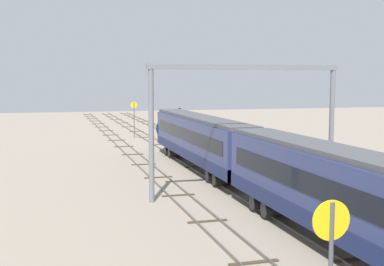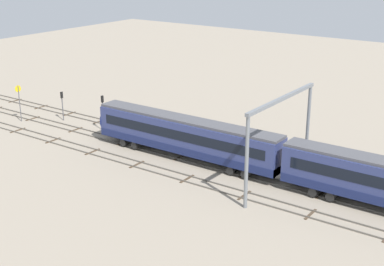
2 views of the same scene
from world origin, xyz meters
The scene contains 9 objects.
ground_plane centered at (0.00, 0.00, 0.00)m, with size 190.94×190.94×0.00m, color gray.
track_near_foreground centered at (0.00, -4.65, 0.07)m, with size 174.94×2.40×0.16m.
track_with_train centered at (0.00, 0.00, 0.07)m, with size 174.94×2.40×0.16m.
track_middle centered at (0.00, 4.65, 0.07)m, with size 174.94×2.40×0.16m.
overhead_gantry centered at (-8.36, 0.05, 6.64)m, with size 0.40×14.19×9.33m.
speed_sign_mid_trackside centered at (30.95, 1.71, 3.41)m, with size 0.14×0.96×5.21m.
signal_light_trackside_approach centered at (26.44, -2.04, 2.75)m, with size 0.31×0.32×4.17m.
signal_light_trackside_departure centered at (18.44, -1.91, 3.18)m, with size 0.31×0.32×4.88m.
relay_cabinet centered at (7.14, -7.84, 0.70)m, with size 1.55×0.64×1.41m.
Camera 2 is at (-31.10, 47.60, 23.26)m, focal length 51.01 mm.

